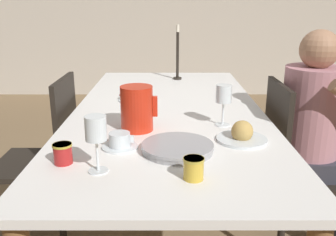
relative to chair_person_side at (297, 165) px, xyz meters
name	(u,v)px	position (x,y,z in m)	size (l,w,h in m)	color
ground_plane	(168,235)	(-0.67, 0.10, -0.49)	(20.00, 20.00, 0.00)	#7F6647
wall_back	(168,1)	(-0.67, 3.54, 0.81)	(10.00, 0.06, 2.60)	beige
dining_table	(168,125)	(-0.67, 0.10, 0.19)	(0.98, 2.07, 0.76)	white
chair_person_side	(297,165)	(0.00, 0.00, 0.00)	(0.42, 0.42, 0.92)	black
chair_opposite	(47,155)	(-1.35, 0.13, 0.00)	(0.42, 0.42, 0.92)	black
person_seated	(317,126)	(0.09, 0.02, 0.21)	(0.39, 0.41, 1.18)	#33333D
red_pitcher	(137,108)	(-0.81, -0.23, 0.37)	(0.16, 0.14, 0.20)	red
wine_glass_water	(224,96)	(-0.42, -0.17, 0.41)	(0.07, 0.07, 0.19)	white
wine_glass_juice	(96,132)	(-0.91, -0.65, 0.42)	(0.07, 0.07, 0.19)	white
teacup_near_person	(120,141)	(-0.86, -0.44, 0.30)	(0.14, 0.14, 0.06)	silver
teacup_across	(131,97)	(-0.88, 0.27, 0.30)	(0.14, 0.14, 0.06)	silver
serving_tray	(178,148)	(-0.64, -0.48, 0.29)	(0.27, 0.27, 0.03)	#9E9EA3
bread_plate	(242,135)	(-0.37, -0.36, 0.30)	(0.20, 0.20, 0.09)	silver
jam_jar_amber	(194,167)	(-0.59, -0.70, 0.31)	(0.07, 0.07, 0.07)	gold
jam_jar_red	(63,153)	(-1.04, -0.58, 0.31)	(0.07, 0.07, 0.07)	#A81E1E
candlestick_tall	(177,58)	(-0.60, 0.88, 0.43)	(0.06, 0.06, 0.38)	black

